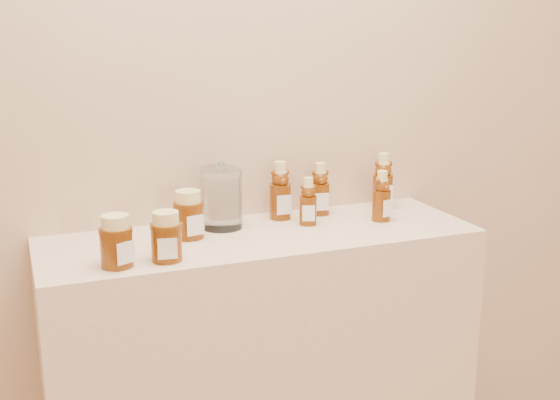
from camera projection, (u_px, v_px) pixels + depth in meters
name	position (u px, v px, depth m)	size (l,w,h in m)	color
wall_back	(237.00, 64.00, 2.00)	(3.50, 0.02, 2.70)	tan
display_table	(263.00, 382.00, 2.04)	(1.20, 0.40, 0.90)	beige
bear_bottle_back_left	(280.00, 187.00, 2.06)	(0.07, 0.07, 0.19)	#552406
bear_bottle_back_mid	(320.00, 185.00, 2.11)	(0.06, 0.06, 0.18)	#552406
bear_bottle_back_right	(383.00, 177.00, 2.18)	(0.07, 0.07, 0.20)	#552406
bear_bottle_front_left	(308.00, 198.00, 2.00)	(0.05, 0.05, 0.16)	#552406
bear_bottle_front_right	(382.00, 193.00, 2.04)	(0.06, 0.06, 0.17)	#552406
honey_jar_left	(116.00, 241.00, 1.66)	(0.08, 0.08, 0.13)	#552406
honey_jar_back	(189.00, 214.00, 1.88)	(0.08, 0.08, 0.13)	#552406
honey_jar_front	(166.00, 236.00, 1.70)	(0.08, 0.08, 0.12)	#552406
glass_canister	(222.00, 196.00, 1.97)	(0.12, 0.12, 0.19)	white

